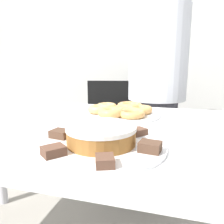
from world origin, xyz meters
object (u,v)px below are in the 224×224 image
at_px(plate_donuts, 118,114).
at_px(frosted_cake, 101,135).
at_px(plate_cake, 101,145).
at_px(office_chair_left, 108,136).
at_px(person_standing, 157,93).
at_px(napkin, 17,112).

bearing_deg(plate_donuts, frosted_cake, -82.76).
distance_m(plate_cake, plate_donuts, 0.42).
bearing_deg(office_chair_left, plate_donuts, -81.06).
bearing_deg(office_chair_left, frosted_cake, -85.65).
bearing_deg(plate_cake, person_standing, 85.14).
xyz_separation_m(office_chair_left, frosted_cake, (0.32, -1.15, 0.40)).
bearing_deg(plate_cake, plate_donuts, 97.24).
bearing_deg(office_chair_left, napkin, -117.86).
xyz_separation_m(person_standing, frosted_cake, (-0.08, -0.98, -0.01)).
relative_size(person_standing, office_chair_left, 1.80).
height_order(office_chair_left, napkin, office_chair_left).
distance_m(plate_cake, napkin, 0.66).
relative_size(person_standing, napkin, 10.46).
height_order(office_chair_left, plate_donuts, office_chair_left).
distance_m(plate_donuts, napkin, 0.51).
distance_m(office_chair_left, frosted_cake, 1.26).
bearing_deg(person_standing, office_chair_left, 157.67).
distance_m(person_standing, plate_cake, 0.99).
relative_size(plate_cake, napkin, 2.50).
relative_size(person_standing, plate_donuts, 4.00).
relative_size(person_standing, plate_cake, 4.19).
height_order(plate_donuts, frosted_cake, frosted_cake).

